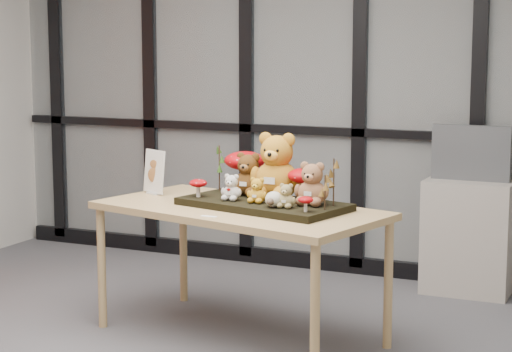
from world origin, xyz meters
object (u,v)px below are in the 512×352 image
at_px(bear_white_bow, 232,186).
at_px(cabinet, 468,237).
at_px(bear_small_yellow, 257,189).
at_px(mushroom_back_left, 245,170).
at_px(bear_beige_small, 286,194).
at_px(plush_cream_hedgehog, 274,198).
at_px(bear_brown_medium, 248,172).
at_px(mushroom_front_left, 198,187).
at_px(display_table, 240,218).
at_px(bear_tan_back, 312,181).
at_px(mushroom_back_right, 304,183).
at_px(bear_pooh_yellow, 277,162).
at_px(mushroom_front_right, 306,203).
at_px(monitor, 471,153).
at_px(sign_holder, 154,174).
at_px(diorama_tray, 263,204).

xyz_separation_m(bear_white_bow, cabinet, (1.05, 1.52, -0.51)).
distance_m(bear_small_yellow, mushroom_back_left, 0.37).
height_order(bear_beige_small, plush_cream_hedgehog, bear_beige_small).
distance_m(bear_brown_medium, plush_cream_hedgehog, 0.43).
height_order(bear_beige_small, mushroom_front_left, bear_beige_small).
height_order(display_table, mushroom_front_left, mushroom_front_left).
height_order(bear_tan_back, mushroom_back_right, bear_tan_back).
relative_size(bear_pooh_yellow, plush_cream_hedgehog, 4.35).
bearing_deg(bear_brown_medium, bear_beige_small, -24.78).
distance_m(mushroom_back_right, mushroom_front_left, 0.63).
relative_size(mushroom_back_right, cabinet, 0.27).
height_order(bear_tan_back, mushroom_front_right, bear_tan_back).
bearing_deg(cabinet, plush_cream_hedgehog, -114.63).
bearing_deg(monitor, bear_white_bow, -124.26).
bearing_deg(bear_small_yellow, display_table, 175.62).
height_order(mushroom_back_right, monitor, monitor).
height_order(mushroom_back_right, cabinet, mushroom_back_right).
distance_m(bear_tan_back, monitor, 1.60).
xyz_separation_m(bear_beige_small, plush_cream_hedgehog, (-0.07, -0.01, -0.03)).
distance_m(display_table, bear_small_yellow, 0.23).
distance_m(plush_cream_hedgehog, sign_holder, 0.99).
bearing_deg(display_table, diorama_tray, 26.57).
relative_size(cabinet, monitor, 1.48).
height_order(diorama_tray, bear_brown_medium, bear_brown_medium).
bearing_deg(monitor, display_table, -123.81).
bearing_deg(bear_beige_small, diorama_tray, 157.41).
distance_m(diorama_tray, mushroom_front_right, 0.41).
bearing_deg(bear_small_yellow, mushroom_back_left, 139.71).
bearing_deg(monitor, bear_pooh_yellow, -121.93).
bearing_deg(bear_brown_medium, bear_small_yellow, -40.34).
xyz_separation_m(display_table, monitor, (1.01, 1.51, 0.26)).
bearing_deg(sign_holder, display_table, 8.46).
bearing_deg(bear_small_yellow, bear_pooh_yellow, 93.25).
bearing_deg(mushroom_front_left, diorama_tray, 5.65).
distance_m(bear_tan_back, plush_cream_hedgehog, 0.24).
bearing_deg(cabinet, mushroom_front_right, -107.63).
relative_size(bear_small_yellow, cabinet, 0.20).
bearing_deg(bear_pooh_yellow, bear_tan_back, -12.50).
xyz_separation_m(bear_pooh_yellow, mushroom_back_left, (-0.25, 0.10, -0.07)).
height_order(sign_holder, cabinet, sign_holder).
bearing_deg(plush_cream_hedgehog, mushroom_back_left, 146.39).
bearing_deg(bear_pooh_yellow, mushroom_back_right, -0.18).
relative_size(bear_tan_back, monitor, 0.50).
distance_m(mushroom_back_left, cabinet, 1.74).
height_order(diorama_tray, plush_cream_hedgehog, plush_cream_hedgehog).
distance_m(plush_cream_hedgehog, cabinet, 1.84).
distance_m(bear_beige_small, plush_cream_hedgehog, 0.07).
distance_m(display_table, monitor, 1.83).
height_order(bear_white_bow, mushroom_back_left, mushroom_back_left).
bearing_deg(mushroom_front_right, mushroom_front_left, 166.29).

